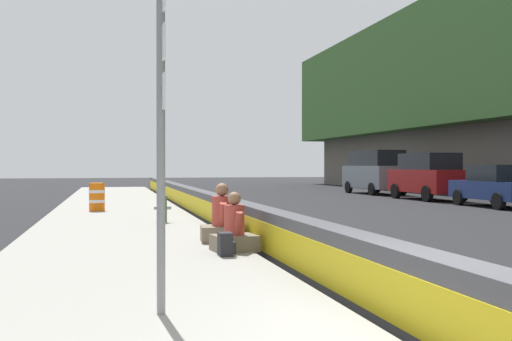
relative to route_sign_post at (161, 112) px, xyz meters
name	(u,v)px	position (x,y,z in m)	size (l,w,h in m)	color
jersey_barrier	(447,306)	(-1.47, -2.42, -1.81)	(76.00, 0.45, 0.85)	#47474C
route_sign_post	(161,112)	(0.00, 0.00, 0.00)	(0.44, 0.09, 3.60)	gray
fire_hydrant	(163,206)	(10.27, -0.87, -1.65)	(0.26, 0.46, 0.88)	#47663D
seated_person_foreground	(234,232)	(4.43, -1.67, -1.76)	(0.74, 0.84, 1.07)	#706651
seated_person_middle	(222,223)	(5.80, -1.69, -1.72)	(0.80, 0.92, 1.18)	#706651
backpack	(226,245)	(3.84, -1.40, -1.90)	(0.32, 0.28, 0.40)	#232328
construction_barrel	(97,197)	(15.02, 0.93, -1.61)	(0.54, 0.54, 0.95)	orange
parked_car_fourth	(497,186)	(15.21, -14.66, -1.37)	(4.56, 2.08, 1.71)	navy
parked_car_midline	(428,176)	(20.64, -14.63, -1.05)	(4.83, 2.12, 2.28)	maroon
parked_car_far	(375,171)	(26.94, -14.70, -0.88)	(5.15, 2.21, 2.56)	slate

